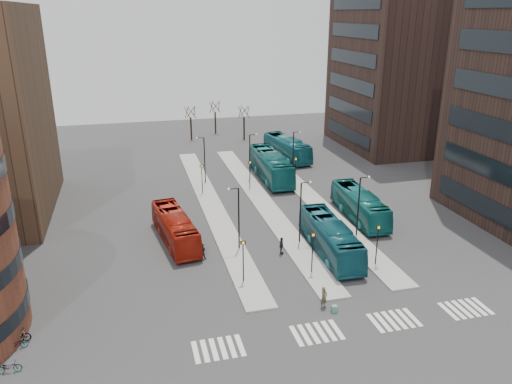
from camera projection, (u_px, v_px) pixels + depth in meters
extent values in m
plane|color=#2C2C2F|center=(355.00, 367.00, 31.44)|extent=(160.00, 160.00, 0.00)
cube|color=gray|center=(211.00, 205.00, 57.78)|extent=(2.50, 45.00, 0.15)
cube|color=gray|center=(261.00, 200.00, 59.20)|extent=(2.50, 45.00, 0.15)
cube|color=gray|center=(309.00, 196.00, 60.62)|extent=(2.50, 45.00, 0.15)
cube|color=#1C3D9D|center=(334.00, 309.00, 37.17)|extent=(0.44, 0.36, 0.53)
imported|color=#A31A0C|center=(175.00, 227.00, 48.27)|extent=(3.88, 10.80, 2.94)
imported|color=#124F5D|center=(330.00, 237.00, 45.92)|extent=(3.11, 11.34, 3.13)
imported|color=#125B5D|center=(271.00, 166.00, 66.56)|extent=(3.23, 12.98, 3.60)
imported|color=#136262|center=(359.00, 205.00, 53.78)|extent=(3.04, 11.06, 3.05)
imported|color=#155F6B|center=(287.00, 148.00, 76.02)|extent=(4.45, 11.90, 3.24)
imported|color=#454529|center=(324.00, 297.00, 37.54)|extent=(0.76, 0.69, 1.74)
imported|color=black|center=(202.00, 251.00, 45.02)|extent=(0.79, 0.64, 1.51)
imported|color=black|center=(281.00, 246.00, 45.97)|extent=(0.76, 1.05, 1.65)
imported|color=black|center=(333.00, 250.00, 45.33)|extent=(0.97, 1.11, 1.49)
imported|color=gray|center=(9.00, 367.00, 30.88)|extent=(1.54, 0.55, 0.80)
imported|color=gray|center=(18.00, 335.00, 33.70)|extent=(1.77, 0.66, 1.04)
imported|color=gray|center=(15.00, 345.00, 32.93)|extent=(1.68, 1.15, 0.84)
cube|color=silver|center=(196.00, 352.00, 32.83)|extent=(0.35, 2.40, 0.01)
cube|color=silver|center=(205.00, 351.00, 32.98)|extent=(0.35, 2.40, 0.01)
cube|color=silver|center=(214.00, 349.00, 33.12)|extent=(0.35, 2.40, 0.01)
cube|color=silver|center=(223.00, 348.00, 33.26)|extent=(0.35, 2.40, 0.01)
cube|color=silver|center=(231.00, 346.00, 33.40)|extent=(0.35, 2.40, 0.01)
cube|color=silver|center=(240.00, 345.00, 33.54)|extent=(0.35, 2.40, 0.01)
cube|color=silver|center=(297.00, 336.00, 34.49)|extent=(0.35, 2.40, 0.01)
cube|color=silver|center=(305.00, 335.00, 34.63)|extent=(0.35, 2.40, 0.01)
cube|color=silver|center=(313.00, 333.00, 34.77)|extent=(0.35, 2.40, 0.01)
cube|color=silver|center=(321.00, 332.00, 34.92)|extent=(0.35, 2.40, 0.01)
cube|color=silver|center=(329.00, 331.00, 35.06)|extent=(0.35, 2.40, 0.01)
cube|color=silver|center=(337.00, 329.00, 35.20)|extent=(0.35, 2.40, 0.01)
cube|color=silver|center=(375.00, 323.00, 35.91)|extent=(0.35, 2.40, 0.01)
cube|color=silver|center=(383.00, 322.00, 36.05)|extent=(0.35, 2.40, 0.01)
cube|color=silver|center=(390.00, 321.00, 36.20)|extent=(0.35, 2.40, 0.01)
cube|color=silver|center=(398.00, 319.00, 36.34)|extent=(0.35, 2.40, 0.01)
cube|color=silver|center=(405.00, 318.00, 36.48)|extent=(0.35, 2.40, 0.01)
cube|color=silver|center=(413.00, 317.00, 36.62)|extent=(0.35, 2.40, 0.01)
cube|color=silver|center=(448.00, 311.00, 37.33)|extent=(0.35, 2.40, 0.01)
cube|color=silver|center=(455.00, 310.00, 37.47)|extent=(0.35, 2.40, 0.01)
cube|color=silver|center=(462.00, 309.00, 37.62)|extent=(0.35, 2.40, 0.01)
cube|color=silver|center=(469.00, 308.00, 37.76)|extent=(0.35, 2.40, 0.01)
cube|color=silver|center=(476.00, 307.00, 37.90)|extent=(0.35, 2.40, 0.01)
cube|color=silver|center=(483.00, 306.00, 38.04)|extent=(0.35, 2.40, 0.01)
cube|color=black|center=(488.00, 208.00, 50.35)|extent=(0.12, 16.00, 2.00)
cube|color=black|center=(494.00, 170.00, 49.00)|extent=(0.12, 16.00, 2.00)
cube|color=black|center=(501.00, 130.00, 47.64)|extent=(0.12, 16.00, 2.00)
cube|color=black|center=(508.00, 88.00, 46.28)|extent=(0.12, 16.00, 2.00)
cube|color=#2F1F1A|center=(410.00, 53.00, 79.44)|extent=(20.00, 20.00, 30.00)
cube|color=black|center=(347.00, 133.00, 81.31)|extent=(0.12, 16.00, 2.00)
cube|color=black|center=(349.00, 109.00, 79.95)|extent=(0.12, 16.00, 2.00)
cube|color=black|center=(350.00, 84.00, 78.59)|extent=(0.12, 16.00, 2.00)
cube|color=black|center=(352.00, 58.00, 77.23)|extent=(0.12, 16.00, 2.00)
cube|color=black|center=(354.00, 30.00, 75.87)|extent=(0.12, 16.00, 2.00)
cube|color=black|center=(355.00, 2.00, 74.52)|extent=(0.12, 16.00, 2.00)
cylinder|color=black|center=(243.00, 262.00, 40.68)|extent=(0.10, 0.10, 3.50)
cube|color=black|center=(243.00, 243.00, 40.09)|extent=(0.45, 0.10, 0.30)
cube|color=yellow|center=(243.00, 243.00, 40.03)|extent=(0.20, 0.02, 0.20)
cylinder|color=black|center=(202.00, 180.00, 60.71)|extent=(0.10, 0.10, 3.50)
cube|color=black|center=(202.00, 166.00, 60.12)|extent=(0.45, 0.10, 0.30)
cube|color=yellow|center=(202.00, 166.00, 60.06)|extent=(0.20, 0.02, 0.20)
cylinder|color=black|center=(312.00, 254.00, 42.10)|extent=(0.10, 0.10, 3.50)
cube|color=black|center=(313.00, 235.00, 41.51)|extent=(0.45, 0.10, 0.30)
cube|color=yellow|center=(313.00, 235.00, 41.45)|extent=(0.20, 0.02, 0.20)
cylinder|color=black|center=(250.00, 176.00, 62.13)|extent=(0.10, 0.10, 3.50)
cube|color=black|center=(250.00, 162.00, 61.54)|extent=(0.45, 0.10, 0.30)
cube|color=yellow|center=(250.00, 162.00, 61.48)|extent=(0.20, 0.02, 0.20)
cylinder|color=black|center=(377.00, 246.00, 43.52)|extent=(0.10, 0.10, 3.50)
cube|color=black|center=(379.00, 227.00, 42.93)|extent=(0.45, 0.10, 0.30)
cube|color=yellow|center=(379.00, 228.00, 42.87)|extent=(0.20, 0.02, 0.20)
cylinder|color=black|center=(295.00, 172.00, 63.55)|extent=(0.10, 0.10, 3.50)
cube|color=black|center=(296.00, 159.00, 62.96)|extent=(0.45, 0.10, 0.30)
cube|color=yellow|center=(296.00, 159.00, 62.90)|extent=(0.20, 0.02, 0.20)
cylinder|color=black|center=(239.00, 219.00, 45.96)|extent=(0.14, 0.14, 6.00)
cylinder|color=black|center=(234.00, 189.00, 44.83)|extent=(0.90, 0.08, 0.08)
sphere|color=silver|center=(229.00, 189.00, 44.72)|extent=(0.24, 0.24, 0.24)
cylinder|color=black|center=(205.00, 160.00, 64.16)|extent=(0.14, 0.14, 6.00)
cylinder|color=black|center=(200.00, 138.00, 63.04)|extent=(0.90, 0.08, 0.08)
sphere|color=silver|center=(197.00, 138.00, 62.93)|extent=(0.24, 0.24, 0.24)
cylinder|color=black|center=(300.00, 213.00, 47.38)|extent=(0.14, 0.14, 6.00)
cylinder|color=black|center=(306.00, 183.00, 46.46)|extent=(0.90, 0.08, 0.08)
sphere|color=silver|center=(310.00, 182.00, 46.57)|extent=(0.24, 0.24, 0.24)
cylinder|color=black|center=(250.00, 157.00, 65.58)|extent=(0.14, 0.14, 6.00)
cylinder|color=black|center=(253.00, 135.00, 64.67)|extent=(0.90, 0.08, 0.08)
sphere|color=silver|center=(256.00, 134.00, 64.78)|extent=(0.24, 0.24, 0.24)
cylinder|color=black|center=(358.00, 207.00, 48.80)|extent=(0.14, 0.14, 6.00)
cylinder|color=black|center=(365.00, 177.00, 47.88)|extent=(0.90, 0.08, 0.08)
sphere|color=silver|center=(369.00, 177.00, 47.99)|extent=(0.24, 0.24, 0.24)
cylinder|color=black|center=(293.00, 154.00, 67.00)|extent=(0.14, 0.14, 6.00)
cylinder|color=black|center=(297.00, 132.00, 66.09)|extent=(0.90, 0.08, 0.08)
sphere|color=silver|center=(300.00, 132.00, 66.20)|extent=(0.24, 0.24, 0.24)
cylinder|color=black|center=(191.00, 129.00, 86.73)|extent=(0.30, 0.30, 4.00)
cylinder|color=black|center=(194.00, 112.00, 85.91)|extent=(0.10, 1.56, 1.95)
cylinder|color=black|center=(191.00, 112.00, 86.41)|extent=(1.48, 0.59, 1.97)
cylinder|color=black|center=(187.00, 112.00, 85.99)|extent=(0.90, 1.31, 1.99)
cylinder|color=black|center=(187.00, 113.00, 85.24)|extent=(0.89, 1.31, 1.99)
cylinder|color=black|center=(192.00, 113.00, 85.19)|extent=(1.48, 0.58, 1.97)
cylinder|color=black|center=(215.00, 123.00, 91.56)|extent=(0.30, 0.30, 4.00)
cylinder|color=black|center=(219.00, 107.00, 90.74)|extent=(0.10, 1.56, 1.95)
cylinder|color=black|center=(215.00, 106.00, 91.23)|extent=(1.48, 0.59, 1.97)
cylinder|color=black|center=(211.00, 107.00, 90.82)|extent=(0.90, 1.31, 1.99)
cylinder|color=black|center=(212.00, 107.00, 90.07)|extent=(0.89, 1.31, 1.99)
cylinder|color=black|center=(217.00, 108.00, 90.02)|extent=(1.48, 0.58, 1.97)
cylinder|color=black|center=(244.00, 128.00, 87.04)|extent=(0.30, 0.30, 4.00)
cylinder|color=black|center=(248.00, 112.00, 86.22)|extent=(0.10, 1.56, 1.95)
cylinder|color=black|center=(244.00, 111.00, 86.72)|extent=(1.48, 0.59, 1.97)
cylinder|color=black|center=(240.00, 112.00, 86.30)|extent=(0.90, 1.31, 1.99)
cylinder|color=black|center=(241.00, 113.00, 85.55)|extent=(0.89, 1.31, 1.99)
cylinder|color=black|center=(246.00, 113.00, 85.50)|extent=(1.48, 0.58, 1.97)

